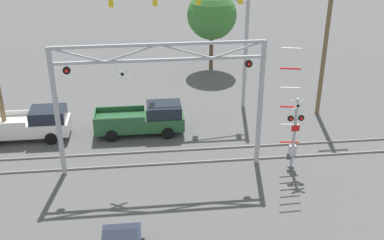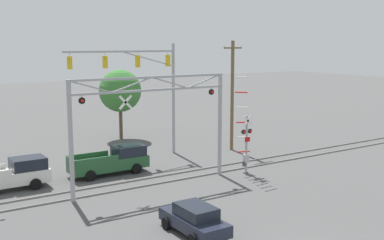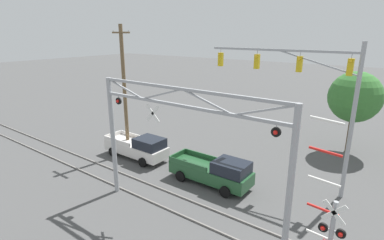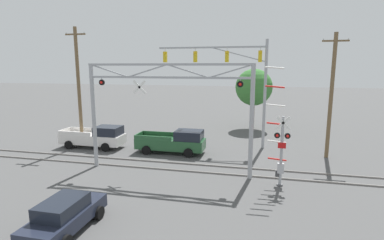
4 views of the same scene
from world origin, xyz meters
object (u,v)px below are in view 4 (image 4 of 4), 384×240
object	(u,v)px
pickup_truck_lead	(174,142)
utility_pole_right	(331,95)
pickup_truck_following	(96,137)
crossing_gantry	(167,103)
background_tree_beyond_span	(254,87)
sedan_waiting	(65,215)
utility_pole_left	(79,87)
crossing_signal_mast	(280,148)
traffic_signal_span	(238,74)

from	to	relation	value
pickup_truck_lead	utility_pole_right	distance (m)	12.27
pickup_truck_lead	pickup_truck_following	distance (m)	6.91
crossing_gantry	background_tree_beyond_span	xyz separation A→B (m)	(4.94, 15.36, 0.01)
utility_pole_right	crossing_gantry	bearing A→B (deg)	-151.88
pickup_truck_lead	pickup_truck_following	world-z (taller)	same
pickup_truck_lead	sedan_waiting	world-z (taller)	pickup_truck_lead
pickup_truck_lead	utility_pole_left	xyz separation A→B (m)	(-8.36, 0.29, 4.21)
crossing_signal_mast	sedan_waiting	xyz separation A→B (m)	(-8.91, -7.08, -1.49)
traffic_signal_span	background_tree_beyond_span	world-z (taller)	traffic_signal_span
pickup_truck_following	utility_pole_left	world-z (taller)	utility_pole_left
utility_pole_left	background_tree_beyond_span	size ratio (longest dim) A/B	1.52
crossing_signal_mast	pickup_truck_lead	bearing A→B (deg)	147.15
crossing_signal_mast	sedan_waiting	bearing A→B (deg)	-141.52
utility_pole_right	utility_pole_left	bearing A→B (deg)	-176.54
utility_pole_left	utility_pole_right	distance (m)	19.96
crossing_gantry	traffic_signal_span	distance (m)	8.53
crossing_gantry	utility_pole_right	distance (m)	12.16
crossing_gantry	pickup_truck_lead	distance (m)	5.63
pickup_truck_following	utility_pole_right	bearing A→B (deg)	4.42
crossing_gantry	background_tree_beyond_span	distance (m)	16.13
crossing_gantry	pickup_truck_following	size ratio (longest dim) A/B	1.99
background_tree_beyond_span	crossing_signal_mast	bearing A→B (deg)	-83.10
crossing_gantry	traffic_signal_span	xyz separation A→B (m)	(3.82, 7.45, 1.64)
crossing_gantry	utility_pole_left	size ratio (longest dim) A/B	1.07
sedan_waiting	background_tree_beyond_span	bearing A→B (deg)	73.30
pickup_truck_lead	utility_pole_left	size ratio (longest dim) A/B	0.54
crossing_signal_mast	sedan_waiting	world-z (taller)	crossing_signal_mast
pickup_truck_lead	background_tree_beyond_span	world-z (taller)	background_tree_beyond_span
utility_pole_left	background_tree_beyond_span	distance (m)	17.82
pickup_truck_lead	sedan_waiting	bearing A→B (deg)	-95.61
traffic_signal_span	pickup_truck_lead	world-z (taller)	traffic_signal_span
pickup_truck_lead	sedan_waiting	distance (m)	12.12
traffic_signal_span	utility_pole_right	distance (m)	7.26
crossing_gantry	utility_pole_right	bearing A→B (deg)	28.12
traffic_signal_span	utility_pole_right	xyz separation A→B (m)	(6.90, -1.72, -1.44)
utility_pole_left	crossing_gantry	bearing A→B (deg)	-26.18
utility_pole_left	pickup_truck_lead	bearing A→B (deg)	-1.99
pickup_truck_following	sedan_waiting	distance (m)	13.42
crossing_signal_mast	utility_pole_right	xyz separation A→B (m)	(3.84, 6.48, 2.51)
crossing_signal_mast	traffic_signal_span	size ratio (longest dim) A/B	0.74
sedan_waiting	pickup_truck_following	bearing A→B (deg)	115.26
sedan_waiting	pickup_truck_lead	bearing A→B (deg)	84.39
traffic_signal_span	utility_pole_right	size ratio (longest dim) A/B	1.00
traffic_signal_span	sedan_waiting	bearing A→B (deg)	-110.94
traffic_signal_span	crossing_signal_mast	bearing A→B (deg)	-69.55
crossing_signal_mast	crossing_gantry	bearing A→B (deg)	173.76
utility_pole_left	utility_pole_right	world-z (taller)	utility_pole_left
crossing_signal_mast	utility_pole_right	world-z (taller)	utility_pole_right
crossing_gantry	pickup_truck_lead	bearing A→B (deg)	101.18
traffic_signal_span	pickup_truck_following	xyz separation A→B (m)	(-11.57, -3.15, -5.26)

